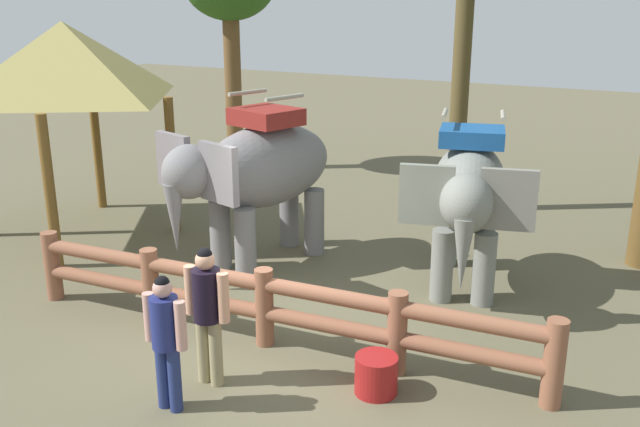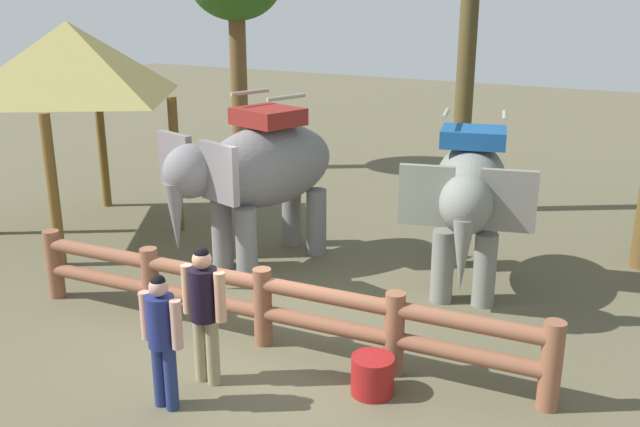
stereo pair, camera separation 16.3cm
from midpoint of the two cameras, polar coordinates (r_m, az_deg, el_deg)
name	(u,v)px [view 1 (the left image)]	position (r m, az deg, el deg)	size (l,w,h in m)	color
ground_plane	(265,344)	(9.31, -5.05, -10.62)	(60.00, 60.00, 0.00)	brown
log_fence	(264,301)	(9.05, -5.12, -7.21)	(7.39, 0.94, 1.05)	brown
elephant_near_left	(257,171)	(11.49, -5.58, 3.48)	(2.21, 3.45, 2.89)	slate
elephant_center	(468,194)	(10.66, 11.65, 1.62)	(2.15, 3.27, 2.73)	slate
tourist_woman_in_black	(207,306)	(8.11, -9.82, -7.54)	(0.60, 0.33, 1.69)	#998C64
tourist_man_in_blue	(166,334)	(7.73, -13.17, -9.59)	(0.56, 0.31, 1.58)	navy
thatched_shelter	(65,63)	(13.59, -20.53, 11.55)	(3.95, 3.95, 3.97)	brown
feed_bucket	(376,375)	(8.16, 4.05, -13.07)	(0.50, 0.50, 0.46)	maroon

